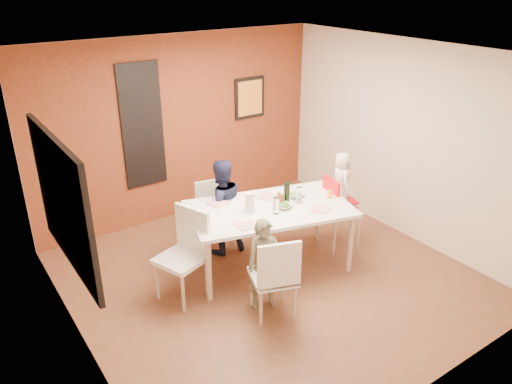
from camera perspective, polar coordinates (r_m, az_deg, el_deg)
ground at (r=6.28m, az=1.58°, el=-9.70°), size 4.50×4.50×0.00m
ceiling at (r=5.27m, az=1.92°, el=15.42°), size 4.50×4.50×0.02m
wall_back at (r=7.46m, az=-8.62°, el=7.19°), size 4.50×0.02×2.70m
wall_front at (r=4.25m, az=20.17°, el=-7.98°), size 4.50×0.02×2.70m
wall_left at (r=4.79m, az=-20.59°, el=-4.26°), size 0.02×4.50×2.70m
wall_right at (r=7.13m, az=16.55°, el=5.63°), size 0.02×4.50×2.70m
brick_accent_wall at (r=7.45m, az=-8.55°, el=7.15°), size 4.50×0.02×2.70m
picture_window_frame at (r=4.89m, az=-21.23°, el=-1.15°), size 0.05×1.70×1.30m
picture_window_pane at (r=4.89m, az=-21.06°, el=-1.11°), size 0.02×1.55×1.15m
glassblock_strip at (r=7.16m, az=-12.88°, el=7.37°), size 0.55×0.03×1.70m
glassblock_surround at (r=7.16m, az=-12.86°, el=7.36°), size 0.60×0.03×1.76m
art_print_frame at (r=7.93m, az=-0.74°, el=10.72°), size 0.54×0.03×0.64m
art_print_canvas at (r=7.92m, az=-0.67°, el=10.70°), size 0.44×0.01×0.54m
dining_table at (r=6.15m, az=1.54°, el=-2.37°), size 2.20×1.59×0.83m
chair_near at (r=5.33m, az=2.25°, el=-9.41°), size 0.59×0.59×1.00m
chair_far at (r=6.79m, az=-4.92°, el=-2.10°), size 0.48×0.48×0.90m
chair_left at (r=5.76m, az=-7.99°, el=-6.45°), size 0.63×0.63×1.06m
high_chair at (r=6.75m, az=9.27°, el=-1.50°), size 0.49×0.49×1.01m
child_near at (r=5.52m, az=0.97°, el=-8.31°), size 0.46×0.38×1.08m
child_far at (r=6.53m, az=-4.02°, el=-1.72°), size 0.69×0.57×1.31m
toddler at (r=6.62m, az=9.69°, el=1.37°), size 0.35×0.43×0.75m
plate_near_left at (r=5.68m, az=-1.14°, el=-3.87°), size 0.24×0.24×0.01m
plate_far_mid at (r=6.38m, az=1.14°, el=-0.55°), size 0.25×0.25×0.01m
plate_near_right at (r=6.11m, az=7.34°, el=-1.97°), size 0.28×0.28×0.01m
plate_far_left at (r=6.24m, az=-4.32°, el=-1.23°), size 0.28×0.28×0.01m
salad_bowl_a at (r=6.10m, az=3.17°, el=-1.61°), size 0.25×0.25×0.05m
salad_bowl_b at (r=6.40m, az=4.49°, el=-0.33°), size 0.24×0.24×0.05m
wine_bottle at (r=6.17m, az=3.53°, el=-0.09°), size 0.08×0.08×0.29m
wine_glass_a at (r=5.93m, az=2.29°, el=-1.56°), size 0.07×0.07×0.21m
wine_glass_b at (r=6.22m, az=4.92°, el=-0.34°), size 0.07×0.07×0.21m
paper_towel_roll at (r=5.95m, az=-0.72°, el=-1.22°), size 0.11×0.11×0.25m
condiment_red at (r=6.12m, az=2.92°, el=-0.97°), size 0.04×0.04×0.16m
condiment_green at (r=6.15m, az=3.10°, el=-0.87°), size 0.04×0.04×0.15m
condiment_brown at (r=6.19m, az=2.64°, el=-0.69°), size 0.04×0.04×0.15m
sippy_cup at (r=6.41m, az=8.41°, el=-0.27°), size 0.06×0.06×0.10m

